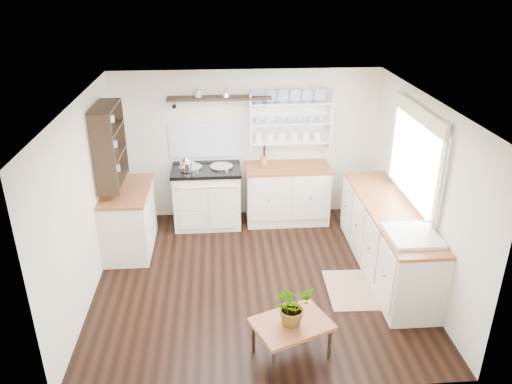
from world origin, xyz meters
TOP-DOWN VIEW (x-y plane):
  - floor at (0.00, 0.00)m, footprint 4.00×3.80m
  - wall_back at (0.00, 1.90)m, footprint 4.00×0.02m
  - wall_right at (2.00, 0.00)m, footprint 0.02×3.80m
  - wall_left at (-2.00, 0.00)m, footprint 0.02×3.80m
  - ceiling at (0.00, 0.00)m, footprint 4.00×3.80m
  - window at (1.95, 0.15)m, footprint 0.08×1.55m
  - aga_cooker at (-0.63, 1.57)m, footprint 1.03×0.71m
  - back_cabinets at (0.60, 1.60)m, footprint 1.27×0.63m
  - right_cabinets at (1.70, 0.10)m, footprint 0.62×2.43m
  - belfast_sink at (1.70, -0.65)m, footprint 0.55×0.60m
  - left_cabinets at (-1.70, 0.90)m, footprint 0.62×1.13m
  - plate_rack at (0.65, 1.86)m, footprint 1.20×0.22m
  - high_shelf at (-0.40, 1.78)m, footprint 1.50×0.29m
  - left_shelving at (-1.84, 0.90)m, footprint 0.28×0.80m
  - kettle at (-0.91, 1.45)m, footprint 0.17×0.17m
  - utensil_crock at (0.24, 1.68)m, footprint 0.11×0.11m
  - center_table at (0.25, -1.40)m, footprint 0.89×0.78m
  - potted_plant at (0.25, -1.40)m, footprint 0.50×0.48m
  - floor_rug at (1.13, -0.35)m, footprint 0.58×0.87m

SIDE VIEW (x-z plane):
  - floor at x=0.00m, z-range -0.01..0.01m
  - floor_rug at x=1.13m, z-range 0.00..0.02m
  - center_table at x=0.25m, z-range 0.16..0.56m
  - right_cabinets at x=1.70m, z-range 0.01..0.91m
  - left_cabinets at x=-1.70m, z-range 0.01..0.91m
  - back_cabinets at x=0.60m, z-range 0.01..0.91m
  - aga_cooker at x=-0.63m, z-range -0.01..0.94m
  - potted_plant at x=0.25m, z-range 0.40..0.83m
  - belfast_sink at x=1.70m, z-range 0.58..1.03m
  - utensil_crock at x=0.24m, z-range 0.91..1.04m
  - kettle at x=-0.91m, z-range 0.93..1.14m
  - wall_back at x=0.00m, z-range 0.00..2.30m
  - wall_right at x=2.00m, z-range 0.00..2.30m
  - wall_left at x=-2.00m, z-range 0.00..2.30m
  - left_shelving at x=-1.84m, z-range 1.02..2.08m
  - plate_rack at x=0.65m, z-range 1.11..2.01m
  - window at x=1.95m, z-range 0.95..2.17m
  - high_shelf at x=-0.40m, z-range 1.83..1.99m
  - ceiling at x=0.00m, z-range 2.29..2.30m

